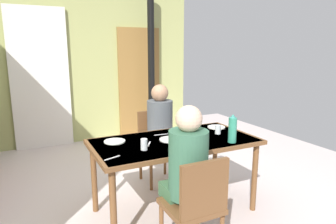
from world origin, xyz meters
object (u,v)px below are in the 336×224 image
person_near_diner (187,162)px  person_far_diner (160,122)px  chair_far_diner (156,142)px  serving_bowl_center (185,130)px  water_bottle_green_near (232,129)px  dining_table (175,147)px  chair_near_diner (196,204)px

person_near_diner → person_far_diner: same height
chair_far_diner → serving_bowl_center: chair_far_diner is taller
person_near_diner → water_bottle_green_near: (0.67, 0.32, 0.10)m
chair_far_diner → serving_bowl_center: bearing=98.7°
dining_table → serving_bowl_center: bearing=41.9°
person_far_diner → water_bottle_green_near: person_far_diner is taller
water_bottle_green_near → dining_table: bearing=146.1°
chair_far_diner → water_bottle_green_near: size_ratio=3.18×
chair_near_diner → water_bottle_green_near: bearing=34.4°
dining_table → chair_near_diner: size_ratio=1.83×
water_bottle_green_near → person_far_diner: bearing=108.8°
water_bottle_green_near → serving_bowl_center: (-0.23, 0.50, -0.10)m
dining_table → chair_far_diner: bearing=80.0°
person_near_diner → serving_bowl_center: person_near_diner is taller
dining_table → water_bottle_green_near: water_bottle_green_near is taller
water_bottle_green_near → chair_near_diner: bearing=-145.6°
dining_table → person_near_diner: 0.67m
chair_near_diner → person_far_diner: size_ratio=1.13×
chair_near_diner → serving_bowl_center: 1.10m
person_near_diner → person_far_diner: bearing=74.3°
dining_table → person_far_diner: (0.14, 0.63, 0.10)m
serving_bowl_center → chair_far_diner: bearing=98.7°
serving_bowl_center → person_far_diner: bearing=101.3°
person_near_diner → person_far_diner: 1.31m
chair_near_diner → dining_table: bearing=74.0°
person_near_diner → dining_table: bearing=70.8°
chair_near_diner → chair_far_diner: same height
chair_far_diner → person_far_diner: 0.31m
person_far_diner → person_near_diner: bearing=74.3°
person_far_diner → serving_bowl_center: size_ratio=4.53×
serving_bowl_center → dining_table: bearing=-138.1°
person_near_diner → water_bottle_green_near: 0.75m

